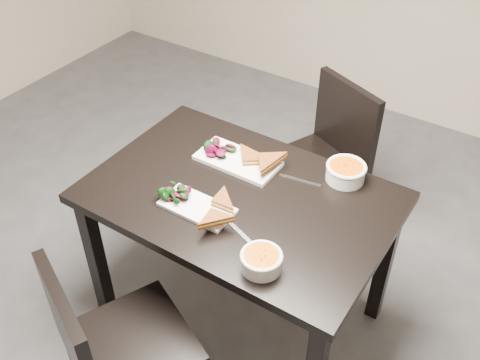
{
  "coord_description": "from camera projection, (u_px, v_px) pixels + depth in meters",
  "views": [
    {
      "loc": [
        0.99,
        -1.01,
        2.19
      ],
      "look_at": [
        0.08,
        0.38,
        0.82
      ],
      "focal_mm": 41.42,
      "sensor_mm": 36.0,
      "label": 1
    }
  ],
  "objects": [
    {
      "name": "plate_far",
      "position": [
        238.0,
        161.0,
        2.35
      ],
      "size": [
        0.35,
        0.18,
        0.02
      ],
      "primitive_type": "cube",
      "color": "white",
      "rests_on": "table"
    },
    {
      "name": "salad_near",
      "position": [
        176.0,
        193.0,
        2.15
      ],
      "size": [
        0.09,
        0.08,
        0.04
      ],
      "primitive_type": null,
      "color": "black",
      "rests_on": "plate_near"
    },
    {
      "name": "sandwich_near",
      "position": [
        213.0,
        205.0,
        2.09
      ],
      "size": [
        0.15,
        0.12,
        0.05
      ],
      "primitive_type": null,
      "rotation": [
        0.0,
        0.0,
        0.06
      ],
      "color": "#98511F",
      "rests_on": "plate_near"
    },
    {
      "name": "soup_bowl_far",
      "position": [
        346.0,
        171.0,
        2.24
      ],
      "size": [
        0.16,
        0.16,
        0.07
      ],
      "color": "white",
      "rests_on": "table"
    },
    {
      "name": "chair_near",
      "position": [
        110.0,
        346.0,
        1.96
      ],
      "size": [
        0.56,
        0.56,
        0.85
      ],
      "rotation": [
        0.0,
        0.0,
        -0.43
      ],
      "color": "black",
      "rests_on": "ground"
    },
    {
      "name": "cutlery_far",
      "position": [
        300.0,
        180.0,
        2.26
      ],
      "size": [
        0.18,
        0.04,
        0.0
      ],
      "primitive_type": "cube",
      "rotation": [
        0.0,
        0.0,
        0.15
      ],
      "color": "silver",
      "rests_on": "table"
    },
    {
      "name": "table",
      "position": [
        240.0,
        212.0,
        2.26
      ],
      "size": [
        1.2,
        0.8,
        0.75
      ],
      "color": "black",
      "rests_on": "ground"
    },
    {
      "name": "salad_far",
      "position": [
        218.0,
        147.0,
        2.37
      ],
      "size": [
        0.11,
        0.1,
        0.05
      ],
      "primitive_type": null,
      "color": "black",
      "rests_on": "plate_far"
    },
    {
      "name": "plate_near",
      "position": [
        197.0,
        207.0,
        2.12
      ],
      "size": [
        0.29,
        0.14,
        0.01
      ],
      "primitive_type": "cube",
      "color": "white",
      "rests_on": "table"
    },
    {
      "name": "cutlery_near",
      "position": [
        243.0,
        235.0,
        2.01
      ],
      "size": [
        0.17,
        0.08,
        0.0
      ],
      "primitive_type": "cube",
      "rotation": [
        0.0,
        0.0,
        -0.36
      ],
      "color": "silver",
      "rests_on": "table"
    },
    {
      "name": "chair_far",
      "position": [
        326.0,
        153.0,
        2.85
      ],
      "size": [
        0.55,
        0.55,
        0.85
      ],
      "rotation": [
        0.0,
        0.0,
        -0.41
      ],
      "color": "black",
      "rests_on": "ground"
    },
    {
      "name": "soup_bowl_near",
      "position": [
        261.0,
        260.0,
        1.87
      ],
      "size": [
        0.15,
        0.15,
        0.07
      ],
      "color": "white",
      "rests_on": "table"
    },
    {
      "name": "sandwich_far",
      "position": [
        249.0,
        160.0,
        2.29
      ],
      "size": [
        0.22,
        0.21,
        0.06
      ],
      "primitive_type": null,
      "rotation": [
        0.0,
        0.0,
        0.66
      ],
      "color": "#98511F",
      "rests_on": "plate_far"
    }
  ]
}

